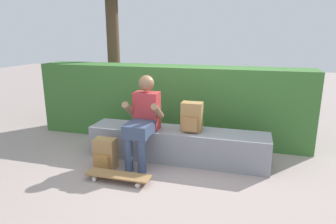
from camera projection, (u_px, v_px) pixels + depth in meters
The scene contains 7 objects.
ground_plane at pixel (170, 170), 3.85m from camera, with size 24.00×24.00×0.00m, color gray.
bench_main at pixel (177, 144), 4.15m from camera, with size 2.50×0.49×0.44m.
person_skater at pixel (143, 118), 3.95m from camera, with size 0.49×0.62×1.19m.
skateboard_near_person at pixel (118, 176), 3.55m from camera, with size 0.80×0.20×0.09m.
backpack_on_bench at pixel (192, 117), 3.98m from camera, with size 0.28×0.23×0.40m.
backpack_on_ground at pixel (105, 154), 3.89m from camera, with size 0.28×0.23×0.40m.
hedge_row at pixel (169, 102), 4.98m from camera, with size 4.51×0.57×1.22m.
Camera 1 is at (0.94, -3.40, 1.71)m, focal length 31.58 mm.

